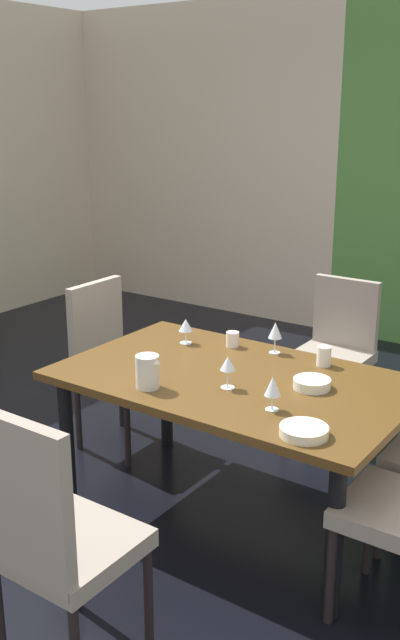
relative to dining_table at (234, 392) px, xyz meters
The scene contains 15 objects.
ground_plane 0.98m from the dining_table, behind, with size 6.30×6.13×0.02m, color black.
back_panel_interior 3.98m from the dining_table, 127.74° to the left, with size 2.98×0.10×2.86m, color beige.
dining_table is the anchor object (origin of this frame).
chair_left_far 1.05m from the dining_table, 165.53° to the left, with size 0.45×0.44×0.98m.
chair_head_far 1.23m from the dining_table, 91.16° to the left, with size 0.44×0.45×0.94m.
chair_head_near 1.24m from the dining_table, 87.79° to the right, with size 0.44×0.44×1.03m.
wine_glass_north 0.25m from the dining_table, 68.84° to the right, with size 0.07×0.07×0.15m.
wine_glass_right 0.57m from the dining_table, 151.22° to the left, with size 0.08×0.08×0.14m.
wine_glass_near_shelf 0.45m from the dining_table, 34.98° to the right, with size 0.07×0.07×0.15m.
wine_glass_south 0.44m from the dining_table, 90.36° to the left, with size 0.07×0.07×0.17m.
serving_bowl_center 0.39m from the dining_table, 11.57° to the left, with size 0.17×0.17×0.04m, color silver.
serving_bowl_east 0.68m from the dining_table, 34.10° to the right, with size 0.19×0.19×0.04m, color beige.
cup_near_window 0.45m from the dining_table, 123.42° to the left, with size 0.07×0.07×0.08m, color white.
cup_front 0.49m from the dining_table, 52.56° to the left, with size 0.07×0.07×0.10m, color white.
pitcher_left 0.45m from the dining_table, 125.25° to the right, with size 0.12×0.11×0.16m.
Camera 1 is at (2.39, -2.74, 1.97)m, focal length 40.00 mm.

